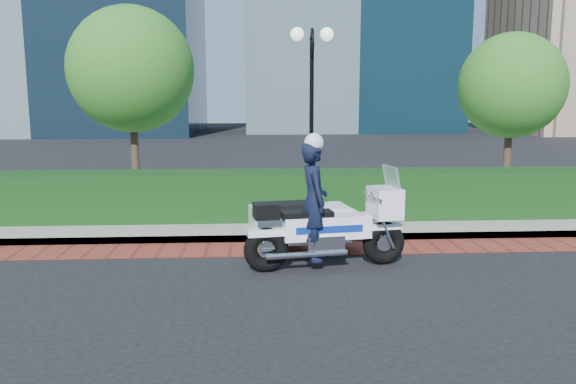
{
  "coord_description": "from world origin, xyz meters",
  "views": [
    {
      "loc": [
        -0.39,
        -8.35,
        2.65
      ],
      "look_at": [
        0.23,
        1.78,
        1.0
      ],
      "focal_mm": 35.0,
      "sensor_mm": 36.0,
      "label": 1
    }
  ],
  "objects": [
    {
      "name": "hedge_main",
      "position": [
        0.0,
        3.6,
        0.65
      ],
      "size": [
        18.0,
        1.2,
        1.0
      ],
      "primitive_type": "cube",
      "color": "black",
      "rests_on": "sidewalk"
    },
    {
      "name": "tree_b",
      "position": [
        -3.5,
        6.5,
        3.43
      ],
      "size": [
        3.2,
        3.2,
        4.89
      ],
      "color": "#332319",
      "rests_on": "sidewalk"
    },
    {
      "name": "sidewalk",
      "position": [
        0.0,
        6.0,
        0.07
      ],
      "size": [
        60.0,
        8.0,
        0.15
      ],
      "primitive_type": "cube",
      "color": "gray",
      "rests_on": "ground"
    },
    {
      "name": "police_motorcycle",
      "position": [
        0.58,
        0.66,
        0.74
      ],
      "size": [
        2.67,
        1.91,
        2.16
      ],
      "rotation": [
        0.0,
        0.0,
        0.16
      ],
      "color": "black",
      "rests_on": "ground"
    },
    {
      "name": "lamppost",
      "position": [
        1.0,
        5.2,
        2.96
      ],
      "size": [
        1.02,
        0.7,
        4.21
      ],
      "color": "black",
      "rests_on": "sidewalk"
    },
    {
      "name": "brick_strip",
      "position": [
        0.0,
        1.5,
        0.01
      ],
      "size": [
        60.0,
        1.0,
        0.01
      ],
      "primitive_type": "cube",
      "color": "maroon",
      "rests_on": "ground"
    },
    {
      "name": "tree_c",
      "position": [
        6.5,
        6.5,
        3.05
      ],
      "size": [
        2.8,
        2.8,
        4.3
      ],
      "color": "#332319",
      "rests_on": "sidewalk"
    },
    {
      "name": "ground",
      "position": [
        0.0,
        0.0,
        0.0
      ],
      "size": [
        120.0,
        120.0,
        0.0
      ],
      "primitive_type": "plane",
      "color": "black",
      "rests_on": "ground"
    }
  ]
}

